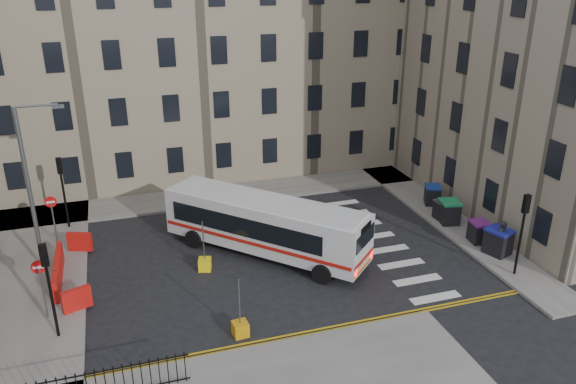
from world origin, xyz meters
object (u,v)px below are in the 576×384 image
wheelie_bin_b (479,232)px  wheelie_bin_d (443,210)px  streetlamp (29,188)px  wheelie_bin_c (449,212)px  pedestrian (500,238)px  bollard_chevron (240,329)px  bollard_yellow (205,264)px  wheelie_bin_e (433,195)px  bus (265,224)px  wheelie_bin_a (498,241)px

wheelie_bin_b → wheelie_bin_d: wheelie_bin_b is taller
streetlamp → wheelie_bin_c: 22.08m
pedestrian → bollard_chevron: size_ratio=3.14×
bollard_yellow → wheelie_bin_e: bearing=13.3°
wheelie_bin_c → pedestrian: pedestrian is taller
bus → wheelie_bin_e: (11.47, 2.77, -0.96)m
wheelie_bin_b → bus: bearing=175.0°
wheelie_bin_b → pedestrian: 1.60m
wheelie_bin_d → bollard_yellow: size_ratio=1.88×
wheelie_bin_d → bollard_yellow: (-14.16, -1.34, -0.42)m
bus → wheelie_bin_b: 11.44m
wheelie_bin_a → wheelie_bin_e: bearing=68.7°
pedestrian → bollard_yellow: 14.90m
wheelie_bin_b → streetlamp: bearing=176.8°
wheelie_bin_d → wheelie_bin_b: bearing=-89.2°
streetlamp → bollard_chevron: streetlamp is taller
wheelie_bin_b → wheelie_bin_d: size_ratio=1.03×
wheelie_bin_a → pedestrian: (-0.01, -0.13, 0.26)m
bus → wheelie_bin_a: 11.94m
streetlamp → wheelie_bin_c: bearing=-4.0°
bollard_yellow → bollard_chevron: size_ratio=1.00×
wheelie_bin_d → pedestrian: 4.65m
streetlamp → wheelie_bin_e: bearing=2.9°
streetlamp → bollard_yellow: (7.54, -2.36, -4.04)m
bollard_yellow → wheelie_bin_d: bearing=5.4°
wheelie_bin_b → wheelie_bin_d: 3.08m
wheelie_bin_a → bollard_yellow: bearing=148.3°
bus → wheelie_bin_d: size_ratio=8.48×
streetlamp → pedestrian: bearing=-14.4°
wheelie_bin_a → wheelie_bin_e: size_ratio=1.11×
wheelie_bin_d → bollard_yellow: bearing=-178.1°
wheelie_bin_c → wheelie_bin_b: bearing=-73.1°
wheelie_bin_b → bollard_chevron: wheelie_bin_b is taller
wheelie_bin_a → pedestrian: bearing=-112.9°
wheelie_bin_a → wheelie_bin_b: (-0.13, 1.42, -0.10)m
wheelie_bin_b → bollard_chevron: size_ratio=1.92×
wheelie_bin_a → bollard_chevron: 14.28m
bus → bollard_chevron: bus is taller
wheelie_bin_b → bollard_yellow: 14.50m
wheelie_bin_a → bollard_yellow: 14.87m
wheelie_bin_e → pedestrian: bearing=-68.2°
wheelie_bin_d → bollard_chevron: bearing=-156.5°
wheelie_bin_e → pedestrian: (-0.22, -6.76, 0.35)m
wheelie_bin_a → wheelie_bin_e: 6.64m
streetlamp → bollard_chevron: 12.01m
wheelie_bin_e → streetlamp: bearing=-153.5°
wheelie_bin_a → pedestrian: size_ratio=0.80×
streetlamp → bollard_yellow: 8.87m
bus → bollard_yellow: size_ratio=15.89×
wheelie_bin_a → bollard_yellow: (-14.52, 3.15, -0.53)m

